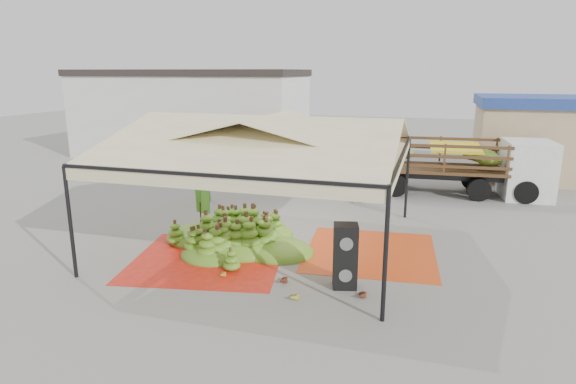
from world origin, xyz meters
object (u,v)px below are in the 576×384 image
(vendor, at_px, (358,181))
(truck_left, at_px, (292,148))
(truck_right, at_px, (470,161))
(banana_heap, at_px, (239,229))
(speaker_stack, at_px, (345,256))

(vendor, distance_m, truck_left, 6.06)
(truck_right, bearing_deg, truck_left, 165.36)
(banana_heap, xyz_separation_m, speaker_stack, (3.65, -1.96, 0.26))
(speaker_stack, bearing_deg, truck_right, 58.64)
(vendor, relative_size, truck_left, 0.26)
(banana_heap, height_order, truck_left, truck_left)
(banana_heap, xyz_separation_m, truck_right, (7.18, 8.94, 0.94))
(truck_left, height_order, truck_right, truck_right)
(speaker_stack, xyz_separation_m, vendor, (-0.92, 8.08, 0.10))
(speaker_stack, bearing_deg, banana_heap, 138.38)
(truck_left, bearing_deg, banana_heap, -94.97)
(speaker_stack, height_order, truck_right, truck_right)
(truck_left, xyz_separation_m, truck_right, (8.55, -1.62, 0.08))
(truck_left, bearing_deg, truck_right, -23.08)
(banana_heap, bearing_deg, vendor, 65.94)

